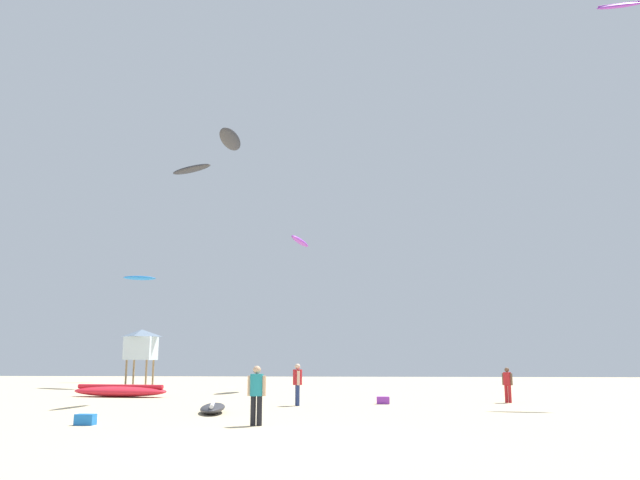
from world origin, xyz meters
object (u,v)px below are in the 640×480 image
(person_foreground, at_px, (257,391))
(kite_aloft_0, at_px, (619,6))
(kite_grounded_mid, at_px, (213,408))
(kite_aloft_1, at_px, (191,169))
(kite_aloft_4, at_px, (140,278))
(kite_aloft_2, at_px, (230,139))
(person_left, at_px, (297,381))
(person_midground, at_px, (507,382))
(kite_grounded_near, at_px, (120,391))
(kite_aloft_5, at_px, (300,241))
(gear_bag, at_px, (383,400))
(cooler_box, at_px, (85,420))
(lifeguard_tower, at_px, (141,344))

(person_foreground, xyz_separation_m, kite_aloft_0, (16.93, 13.74, 19.65))
(person_foreground, xyz_separation_m, kite_grounded_mid, (-2.40, 4.44, -0.82))
(person_foreground, distance_m, kite_aloft_1, 35.53)
(person_foreground, height_order, kite_aloft_4, kite_aloft_4)
(kite_aloft_2, bearing_deg, person_left, -39.31)
(person_midground, distance_m, kite_grounded_near, 19.46)
(kite_aloft_4, bearing_deg, person_midground, -44.75)
(kite_aloft_5, bearing_deg, kite_aloft_2, -102.74)
(gear_bag, distance_m, kite_aloft_1, 30.03)
(kite_aloft_5, bearing_deg, person_left, -83.80)
(kite_aloft_1, bearing_deg, kite_grounded_near, -85.48)
(person_midground, height_order, person_left, person_left)
(cooler_box, relative_size, kite_aloft_5, 0.16)
(person_left, relative_size, kite_grounded_mid, 0.52)
(person_foreground, relative_size, person_midground, 1.10)
(person_midground, relative_size, person_left, 0.90)
(lifeguard_tower, height_order, cooler_box, lifeguard_tower)
(person_foreground, relative_size, kite_aloft_4, 0.57)
(lifeguard_tower, relative_size, kite_aloft_5, 1.22)
(kite_aloft_0, bearing_deg, lifeguard_tower, 154.94)
(kite_aloft_0, height_order, kite_aloft_2, kite_aloft_0)
(kite_aloft_4, xyz_separation_m, kite_aloft_5, (16.70, -16.12, 0.23))
(kite_grounded_near, height_order, kite_aloft_2, kite_aloft_2)
(lifeguard_tower, bearing_deg, person_midground, -36.20)
(cooler_box, bearing_deg, person_midground, 37.94)
(person_foreground, height_order, gear_bag, person_foreground)
(person_foreground, xyz_separation_m, kite_grounded_near, (-9.75, 14.20, -0.70))
(cooler_box, xyz_separation_m, kite_aloft_2, (1.40, 11.79, 12.77))
(person_left, bearing_deg, person_midground, 1.02)
(kite_aloft_5, bearing_deg, person_midground, -45.91)
(kite_aloft_2, bearing_deg, kite_aloft_5, 77.26)
(lifeguard_tower, height_order, kite_aloft_2, kite_aloft_2)
(person_midground, relative_size, lifeguard_tower, 0.38)
(person_left, height_order, cooler_box, person_left)
(kite_grounded_near, xyz_separation_m, kite_aloft_5, (8.49, 7.95, 9.27))
(person_midground, relative_size, kite_aloft_4, 0.52)
(lifeguard_tower, height_order, kite_aloft_4, kite_aloft_4)
(kite_grounded_near, height_order, kite_aloft_0, kite_aloft_0)
(kite_grounded_near, distance_m, kite_grounded_mid, 12.22)
(cooler_box, bearing_deg, kite_grounded_near, 108.03)
(person_foreground, height_order, person_midground, person_foreground)
(person_foreground, distance_m, kite_aloft_5, 23.78)
(person_midground, bearing_deg, lifeguard_tower, 96.19)
(kite_grounded_near, height_order, kite_aloft_1, kite_aloft_1)
(kite_aloft_1, relative_size, kite_aloft_5, 1.25)
(kite_aloft_0, bearing_deg, kite_aloft_1, 150.15)
(gear_bag, bearing_deg, kite_aloft_4, 127.43)
(person_foreground, bearing_deg, gear_bag, -11.58)
(kite_aloft_1, bearing_deg, kite_aloft_5, -38.04)
(lifeguard_tower, xyz_separation_m, kite_aloft_1, (2.83, 1.64, 13.97))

